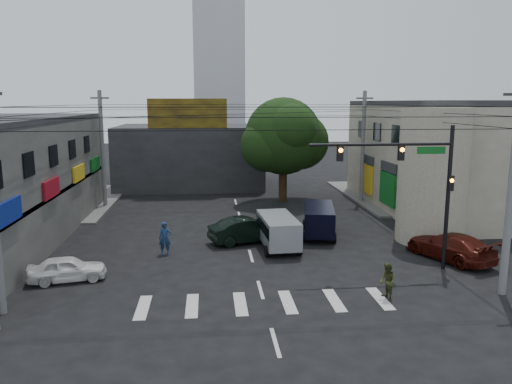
{
  "coord_description": "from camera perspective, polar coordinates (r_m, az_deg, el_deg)",
  "views": [
    {
      "loc": [
        -2.23,
        -24.09,
        8.3
      ],
      "look_at": [
        0.47,
        4.0,
        3.19
      ],
      "focal_mm": 35.0,
      "sensor_mm": 36.0,
      "label": 1
    }
  ],
  "objects": [
    {
      "name": "street_tree",
      "position": [
        41.66,
        3.13,
        6.35
      ],
      "size": [
        6.4,
        6.4,
        8.7
      ],
      "color": "black",
      "rests_on": "ground"
    },
    {
      "name": "white_compact",
      "position": [
        25.24,
        -20.76,
        -8.2
      ],
      "size": [
        2.81,
        4.07,
        1.2
      ],
      "primitive_type": "imported",
      "rotation": [
        0.0,
        0.0,
        1.78
      ],
      "color": "white",
      "rests_on": "ground"
    },
    {
      "name": "sidewalk_far_right",
      "position": [
        47.42,
        19.85,
        -0.35
      ],
      "size": [
        16.0,
        16.0,
        0.15
      ],
      "primitive_type": "cube",
      "color": "#514F4C",
      "rests_on": "ground"
    },
    {
      "name": "traffic_officer",
      "position": [
        27.96,
        -10.37,
        -5.24
      ],
      "size": [
        0.7,
        0.49,
        1.81
      ],
      "primitive_type": "imported",
      "rotation": [
        0.0,
        0.0,
        0.04
      ],
      "color": "navy",
      "rests_on": "ground"
    },
    {
      "name": "tower_distant",
      "position": [
        95.11,
        -4.33,
        18.51
      ],
      "size": [
        9.0,
        9.0,
        44.0
      ],
      "primitive_type": "cube",
      "color": "silver",
      "rests_on": "ground"
    },
    {
      "name": "ground",
      "position": [
        25.58,
        -0.2,
        -8.67
      ],
      "size": [
        160.0,
        160.0,
        0.0
      ],
      "primitive_type": "plane",
      "color": "black",
      "rests_on": "ground"
    },
    {
      "name": "maroon_sedan",
      "position": [
        28.6,
        21.29,
        -5.81
      ],
      "size": [
        5.57,
        6.47,
        1.46
      ],
      "primitive_type": "imported",
      "rotation": [
        0.0,
        0.0,
        3.53
      ],
      "color": "#400F09",
      "rests_on": "ground"
    },
    {
      "name": "utility_pole_far_right",
      "position": [
        42.23,
        12.11,
        5.0
      ],
      "size": [
        0.32,
        0.32,
        9.2
      ],
      "primitive_type": "cylinder",
      "color": "#59595B",
      "rests_on": "ground"
    },
    {
      "name": "billboard",
      "position": [
        45.24,
        -7.84,
        8.9
      ],
      "size": [
        7.0,
        0.3,
        2.6
      ],
      "primitive_type": "cube",
      "color": "olive",
      "rests_on": "building_far"
    },
    {
      "name": "silver_minivan",
      "position": [
        28.65,
        2.54,
        -4.65
      ],
      "size": [
        4.56,
        2.35,
        1.86
      ],
      "primitive_type": null,
      "rotation": [
        0.0,
        0.0,
        1.63
      ],
      "color": "#95979C",
      "rests_on": "ground"
    },
    {
      "name": "pedestrian_olive",
      "position": [
        22.21,
        14.78,
        -9.87
      ],
      "size": [
        0.94,
        0.82,
        1.57
      ],
      "primitive_type": "imported",
      "rotation": [
        0.0,
        0.0,
        -1.42
      ],
      "color": "#363C1B",
      "rests_on": "ground"
    },
    {
      "name": "navy_van",
      "position": [
        31.55,
        7.19,
        -3.32
      ],
      "size": [
        5.35,
        3.55,
        1.87
      ],
      "primitive_type": null,
      "rotation": [
        0.0,
        0.0,
        1.38
      ],
      "color": "black",
      "rests_on": "ground"
    },
    {
      "name": "building_far",
      "position": [
        50.4,
        -7.5,
        4.13
      ],
      "size": [
        14.0,
        10.0,
        6.0
      ],
      "primitive_type": "cube",
      "color": "#232326",
      "rests_on": "ground"
    },
    {
      "name": "traffic_gantry",
      "position": [
        25.42,
        17.87,
        1.92
      ],
      "size": [
        7.1,
        0.35,
        7.2
      ],
      "color": "black",
      "rests_on": "ground"
    },
    {
      "name": "building_right",
      "position": [
        42.47,
        23.03,
        3.63
      ],
      "size": [
        14.0,
        18.0,
        8.0
      ],
      "primitive_type": "cube",
      "color": "gray",
      "rests_on": "ground"
    },
    {
      "name": "utility_pole_far_left",
      "position": [
        41.1,
        -17.14,
        4.64
      ],
      "size": [
        0.32,
        0.32,
        9.2
      ],
      "primitive_type": "cylinder",
      "color": "#59595B",
      "rests_on": "ground"
    },
    {
      "name": "dark_sedan",
      "position": [
        29.87,
        -0.96,
        -4.36
      ],
      "size": [
        4.22,
        5.52,
        1.52
      ],
      "primitive_type": "imported",
      "rotation": [
        0.0,
        0.0,
        1.87
      ],
      "color": "black",
      "rests_on": "ground"
    },
    {
      "name": "sidewalk_far_left",
      "position": [
        45.7,
        -25.59,
        -1.13
      ],
      "size": [
        16.0,
        16.0,
        0.15
      ],
      "primitive_type": "cube",
      "color": "#514F4C",
      "rests_on": "ground"
    },
    {
      "name": "corner_column",
      "position": [
        31.35,
        19.53,
        1.78
      ],
      "size": [
        4.0,
        4.0,
        8.0
      ],
      "primitive_type": "cylinder",
      "color": "gray",
      "rests_on": "ground"
    },
    {
      "name": "utility_pole_near_right",
      "position": [
        23.66,
        27.15,
        0.12
      ],
      "size": [
        0.32,
        0.32,
        9.2
      ],
      "primitive_type": "cylinder",
      "color": "#59595B",
      "rests_on": "ground"
    }
  ]
}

